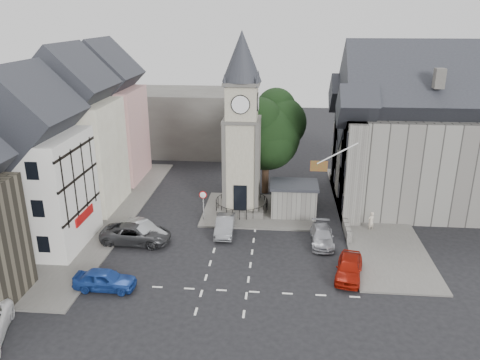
# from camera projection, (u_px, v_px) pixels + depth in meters

# --- Properties ---
(ground) EXTENTS (120.00, 120.00, 0.00)m
(ground) POSITION_uv_depth(u_px,v_px,m) (233.00, 251.00, 36.50)
(ground) COLOR black
(ground) RESTS_ON ground
(pavement_west) EXTENTS (6.00, 30.00, 0.14)m
(pavement_west) POSITION_uv_depth(u_px,v_px,m) (105.00, 214.00, 43.15)
(pavement_west) COLOR #595651
(pavement_west) RESTS_ON ground
(pavement_east) EXTENTS (6.00, 26.00, 0.14)m
(pavement_east) POSITION_uv_depth(u_px,v_px,m) (372.00, 215.00, 42.98)
(pavement_east) COLOR #595651
(pavement_east) RESTS_ON ground
(central_island) EXTENTS (10.00, 8.00, 0.16)m
(central_island) POSITION_uv_depth(u_px,v_px,m) (258.00, 210.00, 43.85)
(central_island) COLOR #595651
(central_island) RESTS_ON ground
(road_markings) EXTENTS (20.00, 8.00, 0.01)m
(road_markings) POSITION_uv_depth(u_px,v_px,m) (225.00, 290.00, 31.34)
(road_markings) COLOR silver
(road_markings) RESTS_ON ground
(clock_tower) EXTENTS (4.86, 4.86, 16.25)m
(clock_tower) POSITION_uv_depth(u_px,v_px,m) (242.00, 126.00, 41.26)
(clock_tower) COLOR #4C4944
(clock_tower) RESTS_ON ground
(stone_shelter) EXTENTS (4.30, 3.30, 3.08)m
(stone_shelter) POSITION_uv_depth(u_px,v_px,m) (294.00, 199.00, 42.61)
(stone_shelter) COLOR slate
(stone_shelter) RESTS_ON ground
(town_tree) EXTENTS (7.20, 7.20, 10.80)m
(town_tree) POSITION_uv_depth(u_px,v_px,m) (266.00, 127.00, 46.18)
(town_tree) COLOR black
(town_tree) RESTS_ON ground
(warning_sign_post) EXTENTS (0.70, 0.19, 2.85)m
(warning_sign_post) POSITION_uv_depth(u_px,v_px,m) (203.00, 200.00, 41.18)
(warning_sign_post) COLOR black
(warning_sign_post) RESTS_ON ground
(terrace_pink) EXTENTS (8.10, 7.60, 12.80)m
(terrace_pink) POSITION_uv_depth(u_px,v_px,m) (106.00, 120.00, 50.59)
(terrace_pink) COLOR #CD958D
(terrace_pink) RESTS_ON ground
(terrace_cream) EXTENTS (8.10, 7.60, 12.80)m
(terrace_cream) POSITION_uv_depth(u_px,v_px,m) (74.00, 139.00, 43.08)
(terrace_cream) COLOR beige
(terrace_cream) RESTS_ON ground
(terrace_tudor) EXTENTS (8.10, 7.60, 12.00)m
(terrace_tudor) POSITION_uv_depth(u_px,v_px,m) (31.00, 171.00, 35.71)
(terrace_tudor) COLOR silver
(terrace_tudor) RESTS_ON ground
(backdrop_west) EXTENTS (20.00, 10.00, 8.00)m
(backdrop_west) POSITION_uv_depth(u_px,v_px,m) (165.00, 121.00, 62.42)
(backdrop_west) COLOR #4C4944
(backdrop_west) RESTS_ON ground
(east_building) EXTENTS (14.40, 11.40, 12.60)m
(east_building) POSITION_uv_depth(u_px,v_px,m) (412.00, 142.00, 43.41)
(east_building) COLOR slate
(east_building) RESTS_ON ground
(east_boundary_wall) EXTENTS (0.40, 16.00, 0.90)m
(east_boundary_wall) POSITION_uv_depth(u_px,v_px,m) (339.00, 202.00, 44.96)
(east_boundary_wall) COLOR slate
(east_boundary_wall) RESTS_ON ground
(flagpole) EXTENTS (3.68, 0.10, 2.74)m
(flagpole) POSITION_uv_depth(u_px,v_px,m) (337.00, 153.00, 37.23)
(flagpole) COLOR white
(flagpole) RESTS_ON ground
(car_west_blue) EXTENTS (4.20, 1.76, 1.42)m
(car_west_blue) POSITION_uv_depth(u_px,v_px,m) (105.00, 280.00, 31.30)
(car_west_blue) COLOR navy
(car_west_blue) RESTS_ON ground
(car_west_silver) EXTENTS (4.80, 3.75, 1.52)m
(car_west_silver) POSITION_uv_depth(u_px,v_px,m) (142.00, 231.00, 38.18)
(car_west_silver) COLOR gray
(car_west_silver) RESTS_ON ground
(car_west_grey) EXTENTS (5.63, 2.68, 1.55)m
(car_west_grey) POSITION_uv_depth(u_px,v_px,m) (136.00, 234.00, 37.66)
(car_west_grey) COLOR #343537
(car_west_grey) RESTS_ON ground
(car_island_silver) EXTENTS (1.59, 4.27, 1.39)m
(car_island_silver) POSITION_uv_depth(u_px,v_px,m) (225.00, 225.00, 39.31)
(car_island_silver) COLOR gray
(car_island_silver) RESTS_ON ground
(car_island_east) EXTENTS (1.80, 4.38, 1.27)m
(car_island_east) POSITION_uv_depth(u_px,v_px,m) (322.00, 236.00, 37.59)
(car_island_east) COLOR #9E9EA5
(car_island_east) RESTS_ON ground
(car_east_red) EXTENTS (2.57, 4.57, 1.47)m
(car_east_red) POSITION_uv_depth(u_px,v_px,m) (349.00, 268.00, 32.73)
(car_east_red) COLOR #991508
(car_east_red) RESTS_ON ground
(pedestrian) EXTENTS (0.76, 0.70, 1.75)m
(pedestrian) POSITION_uv_depth(u_px,v_px,m) (371.00, 221.00, 39.65)
(pedestrian) COLOR beige
(pedestrian) RESTS_ON ground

